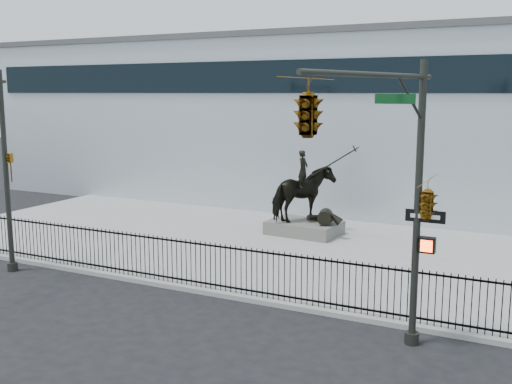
% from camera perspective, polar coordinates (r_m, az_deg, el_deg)
% --- Properties ---
extents(ground, '(120.00, 120.00, 0.00)m').
position_cam_1_polar(ground, '(18.41, -7.76, -10.44)').
color(ground, black).
rests_on(ground, ground).
extents(plaza, '(30.00, 12.00, 0.15)m').
position_cam_1_polar(plaza, '(24.22, 1.60, -5.28)').
color(plaza, gray).
rests_on(plaza, ground).
extents(building, '(44.00, 14.00, 9.00)m').
position_cam_1_polar(building, '(35.68, 10.50, 6.52)').
color(building, silver).
rests_on(building, ground).
extents(picket_fence, '(22.10, 0.10, 1.50)m').
position_cam_1_polar(picket_fence, '(19.12, -5.71, -6.79)').
color(picket_fence, black).
rests_on(picket_fence, plaza).
extents(statue_plinth, '(3.14, 2.28, 0.56)m').
position_cam_1_polar(statue_plinth, '(26.13, 4.61, -3.40)').
color(statue_plinth, '#585550').
rests_on(statue_plinth, plaza).
extents(equestrian_statue, '(3.82, 2.51, 3.25)m').
position_cam_1_polar(equestrian_statue, '(25.82, 4.77, -0.27)').
color(equestrian_statue, black).
rests_on(equestrian_statue, statue_plinth).
extents(traffic_signal_right, '(2.17, 6.86, 7.00)m').
position_cam_1_polar(traffic_signal_right, '(12.78, 11.08, 3.05)').
color(traffic_signal_right, '#272923').
rests_on(traffic_signal_right, ground).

